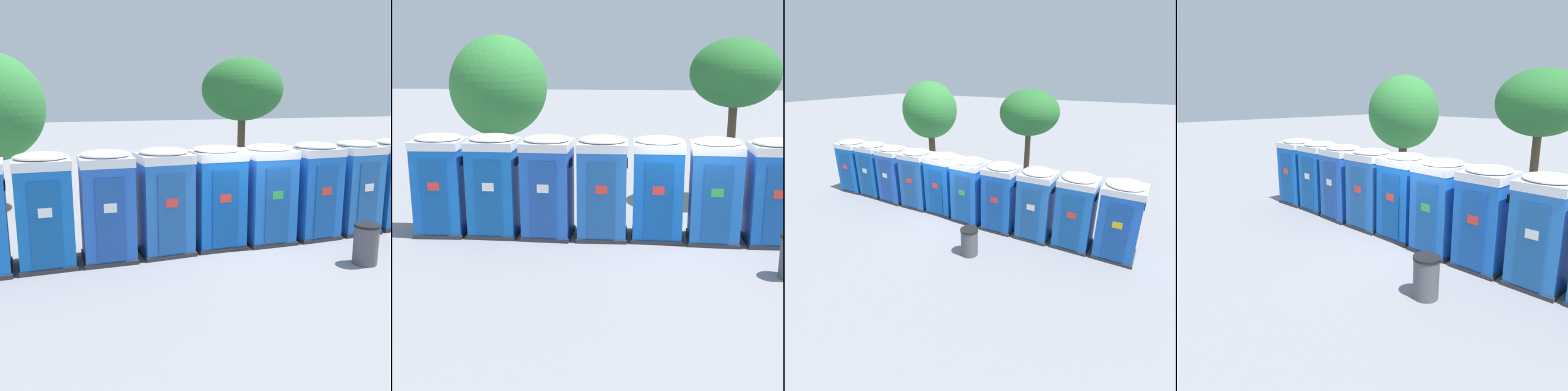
% 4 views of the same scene
% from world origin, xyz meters
% --- Properties ---
extents(ground_plane, '(120.00, 120.00, 0.00)m').
position_xyz_m(ground_plane, '(0.00, 0.00, 0.00)').
color(ground_plane, gray).
extents(portapotty_1, '(1.23, 1.21, 2.54)m').
position_xyz_m(portapotty_1, '(-4.74, 0.26, 1.28)').
color(portapotty_1, '#2D2D33').
rests_on(portapotty_1, ground).
extents(portapotty_2, '(1.25, 1.24, 2.54)m').
position_xyz_m(portapotty_2, '(-3.39, 0.21, 1.28)').
color(portapotty_2, '#2D2D33').
rests_on(portapotty_2, ground).
extents(portapotty_3, '(1.25, 1.22, 2.54)m').
position_xyz_m(portapotty_3, '(-2.03, 0.23, 1.28)').
color(portapotty_3, '#2D2D33').
rests_on(portapotty_3, ground).
extents(portapotty_4, '(1.25, 1.22, 2.54)m').
position_xyz_m(portapotty_4, '(-0.68, 0.27, 1.28)').
color(portapotty_4, '#2D2D33').
rests_on(portapotty_4, ground).
extents(portapotty_5, '(1.26, 1.24, 2.54)m').
position_xyz_m(portapotty_5, '(0.68, 0.16, 1.28)').
color(portapotty_5, '#2D2D33').
rests_on(portapotty_5, ground).
extents(portapotty_6, '(1.19, 1.21, 2.54)m').
position_xyz_m(portapotty_6, '(2.03, 0.14, 1.28)').
color(portapotty_6, '#2D2D33').
rests_on(portapotty_6, ground).
extents(portapotty_7, '(1.17, 1.21, 2.54)m').
position_xyz_m(portapotty_7, '(3.39, 0.18, 1.28)').
color(portapotty_7, '#2D2D33').
rests_on(portapotty_7, ground).
extents(street_tree_1, '(2.61, 2.61, 4.91)m').
position_xyz_m(street_tree_1, '(1.59, 3.67, 3.88)').
color(street_tree_1, brown).
rests_on(street_tree_1, ground).
extents(trash_can, '(0.58, 0.58, 0.92)m').
position_xyz_m(trash_can, '(1.99, -2.06, 0.46)').
color(trash_can, '#4C4C54').
rests_on(trash_can, ground).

